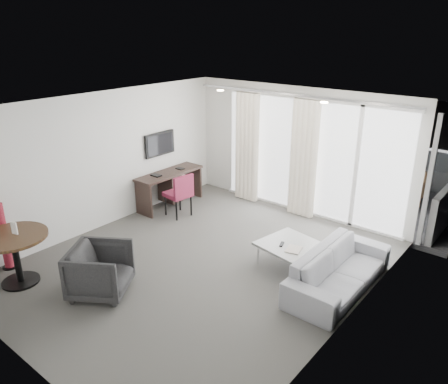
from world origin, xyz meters
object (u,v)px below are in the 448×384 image
Objects in this scene: desk at (170,189)px; sofa at (339,270)px; tub_armchair at (100,271)px; rattan_chair_b at (407,188)px; round_table at (17,259)px; desk_chair at (178,195)px; coffee_table at (289,254)px; red_lamp at (4,236)px; rattan_chair_a at (341,187)px.

sofa is at bearing -9.18° from desk.
rattan_chair_b is at bearing -53.43° from tub_armchair.
round_table reaches higher than sofa.
desk_chair is at bearing -28.67° from desk.
coffee_table is at bearing 83.71° from sofa.
tub_armchair is at bearing -61.41° from desk.
red_lamp is 4.60m from coffee_table.
sofa is 2.76× the size of rattan_chair_a.
tub_armchair is at bearing -59.65° from desk_chair.
desk_chair is 3.59m from rattan_chair_a.
rattan_chair_b reaches higher than tub_armchair.
rattan_chair_a reaches higher than tub_armchair.
rattan_chair_b reaches higher than sofa.
desk is at bearing 159.48° from desk_chair.
tub_armchair is at bearing -90.54° from rattan_chair_b.
round_table is 1.15× the size of coffee_table.
sofa is (3.77, -0.40, -0.16)m from desk_chair.
red_lamp reaches higher than rattan_chair_a.
round_table is at bearing -97.32° from rattan_chair_b.
round_table is at bearing -132.74° from rattan_chair_a.
rattan_chair_a is (2.87, 2.43, -0.00)m from desk.
desk is 3.44m from coffee_table.
desk is 3.67m from round_table.
rattan_chair_a is at bearing -123.45° from rattan_chair_b.
sofa is at bearing -86.28° from rattan_chair_a.
coffee_table is (2.95, 3.06, -0.20)m from round_table.
rattan_chair_a is (2.43, 6.08, -0.03)m from round_table.
round_table is 1.22× the size of tub_armchair.
desk_chair is 1.12× the size of tub_armchair.
red_lamp is at bearing -92.11° from desk.
sofa is at bearing -81.63° from tub_armchair.
tub_armchair is at bearing 16.26° from red_lamp.
desk is 0.77× the size of sofa.
sofa is at bearing -6.29° from coffee_table.
round_table is at bearing -10.46° from red_lamp.
coffee_table is 3.08m from rattan_chair_a.
rattan_chair_b is (0.62, 3.87, 0.19)m from coffee_table.
rattan_chair_b is at bearing 39.29° from desk.
desk_chair is 3.36m from round_table.
desk is at bearing -160.61° from rattan_chair_a.
desk_chair is at bearing -151.51° from rattan_chair_a.
red_lamp reaches higher than round_table.
red_lamp is 0.54× the size of sofa.
desk_chair is 1.18× the size of rattan_chair_b.
round_table is at bearing -83.23° from desk.
sofa is at bearing 37.36° from round_table.
desk is 1.42× the size of red_lamp.
red_lamp is 1.50× the size of rattan_chair_a.
desk is 1.95× the size of tub_armchair.
round_table reaches higher than tub_armchair.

